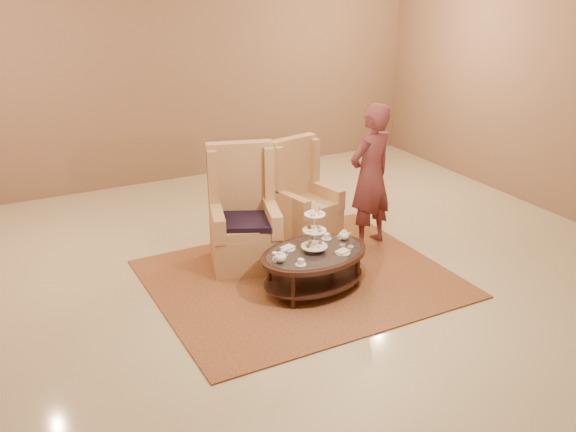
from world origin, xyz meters
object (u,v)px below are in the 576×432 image
person (370,176)px  tea_table (314,258)px  armchair_right (302,205)px  armchair_left (244,225)px

person → tea_table: bearing=18.0°
person → armchair_right: bearing=-59.3°
tea_table → person: bearing=24.8°
tea_table → person: size_ratio=0.74×
tea_table → armchair_right: 1.41m
tea_table → armchair_left: (-0.37, 0.94, 0.10)m
tea_table → armchair_right: size_ratio=1.05×
armchair_left → armchair_right: size_ratio=1.11×
armchair_left → person: bearing=7.3°
tea_table → armchair_left: armchair_left is taller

